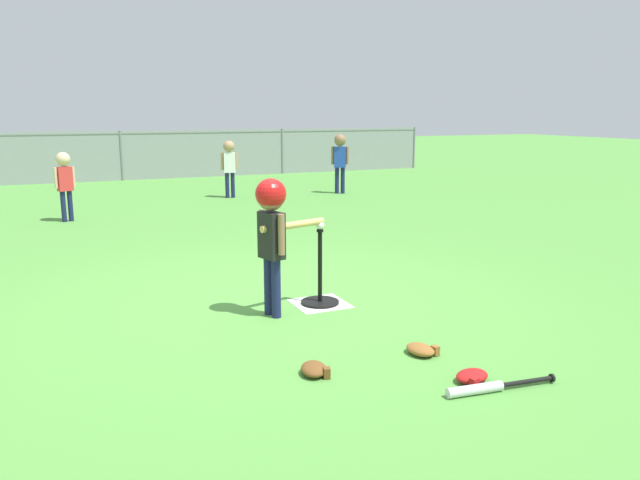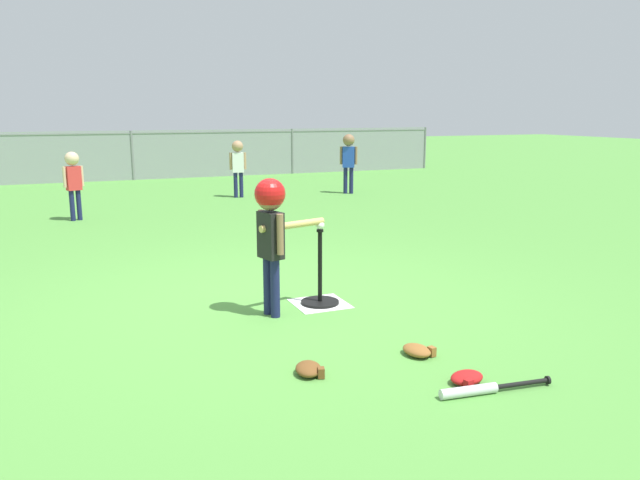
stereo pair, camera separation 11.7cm
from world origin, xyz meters
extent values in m
plane|color=#51933D|center=(0.00, 0.00, 0.00)|extent=(60.00, 60.00, 0.00)
cube|color=white|center=(0.36, -0.17, 0.00)|extent=(0.44, 0.44, 0.01)
cylinder|color=black|center=(0.36, -0.17, 0.01)|extent=(0.32, 0.32, 0.03)
cylinder|color=black|center=(0.36, -0.17, 0.33)|extent=(0.04, 0.04, 0.61)
cylinder|color=black|center=(0.36, -0.17, 0.63)|extent=(0.06, 0.06, 0.02)
sphere|color=white|center=(0.36, -0.17, 0.68)|extent=(0.07, 0.07, 0.07)
cylinder|color=#191E4C|center=(-0.12, -0.25, 0.23)|extent=(0.07, 0.07, 0.47)
cylinder|color=#191E4C|center=(-0.10, -0.35, 0.23)|extent=(0.07, 0.07, 0.47)
cube|color=black|center=(-0.11, -0.30, 0.65)|extent=(0.18, 0.23, 0.36)
cylinder|color=#8C6647|center=(-0.14, -0.17, 0.68)|extent=(0.05, 0.05, 0.31)
cylinder|color=#8C6647|center=(-0.07, -0.42, 0.68)|extent=(0.05, 0.05, 0.31)
sphere|color=#8C6647|center=(-0.11, -0.30, 0.95)|extent=(0.21, 0.21, 0.21)
sphere|color=red|center=(-0.11, -0.30, 0.97)|extent=(0.24, 0.24, 0.24)
cylinder|color=#DBB266|center=(0.09, -0.24, 0.71)|extent=(0.59, 0.21, 0.06)
cylinder|color=#191E4C|center=(-1.36, 5.00, 0.23)|extent=(0.07, 0.07, 0.45)
cylinder|color=#191E4C|center=(-1.46, 4.97, 0.23)|extent=(0.07, 0.07, 0.45)
cube|color=red|center=(-1.41, 4.99, 0.63)|extent=(0.23, 0.18, 0.35)
cylinder|color=beige|center=(-1.29, 5.03, 0.65)|extent=(0.05, 0.05, 0.30)
cylinder|color=beige|center=(-1.53, 4.95, 0.65)|extent=(0.05, 0.05, 0.30)
sphere|color=beige|center=(-1.41, 4.99, 0.91)|extent=(0.20, 0.20, 0.20)
cylinder|color=#191E4C|center=(3.68, 6.18, 0.26)|extent=(0.08, 0.08, 0.52)
cylinder|color=#191E4C|center=(3.58, 6.24, 0.26)|extent=(0.08, 0.08, 0.52)
cube|color=#2347B7|center=(3.63, 6.21, 0.72)|extent=(0.27, 0.23, 0.40)
cylinder|color=#8C6647|center=(3.76, 6.14, 0.74)|extent=(0.06, 0.06, 0.34)
cylinder|color=#8C6647|center=(3.51, 6.28, 0.74)|extent=(0.06, 0.06, 0.34)
sphere|color=#8C6647|center=(3.63, 6.21, 1.04)|extent=(0.23, 0.23, 0.23)
cylinder|color=#191E4C|center=(1.54, 6.48, 0.24)|extent=(0.07, 0.07, 0.47)
cylinder|color=#191E4C|center=(1.43, 6.50, 0.24)|extent=(0.07, 0.07, 0.47)
cube|color=white|center=(1.48, 6.49, 0.66)|extent=(0.23, 0.16, 0.37)
cylinder|color=tan|center=(1.61, 6.47, 0.68)|extent=(0.05, 0.05, 0.31)
cylinder|color=tan|center=(1.36, 6.51, 0.68)|extent=(0.05, 0.05, 0.31)
sphere|color=tan|center=(1.48, 6.49, 0.96)|extent=(0.21, 0.21, 0.21)
cylinder|color=silver|center=(0.48, -2.09, 0.03)|extent=(0.35, 0.10, 0.06)
cylinder|color=black|center=(0.82, -2.13, 0.03)|extent=(0.35, 0.07, 0.03)
cylinder|color=black|center=(1.00, -2.15, 0.03)|extent=(0.02, 0.05, 0.05)
ellipsoid|color=#B21919|center=(0.57, -1.94, 0.04)|extent=(0.25, 0.20, 0.07)
cube|color=#B21919|center=(0.52, -2.03, 0.04)|extent=(0.06, 0.05, 0.06)
ellipsoid|color=brown|center=(0.52, -1.46, 0.04)|extent=(0.19, 0.24, 0.07)
cube|color=brown|center=(0.60, -1.51, 0.04)|extent=(0.05, 0.06, 0.06)
ellipsoid|color=brown|center=(-0.26, -1.46, 0.04)|extent=(0.22, 0.26, 0.07)
cube|color=brown|center=(-0.21, -1.54, 0.04)|extent=(0.05, 0.06, 0.06)
cylinder|color=slate|center=(0.00, 10.39, 0.57)|extent=(0.06, 0.06, 1.15)
cylinder|color=slate|center=(4.00, 10.39, 0.57)|extent=(0.06, 0.06, 1.15)
cylinder|color=slate|center=(8.00, 10.39, 0.57)|extent=(0.06, 0.06, 1.15)
cube|color=gray|center=(0.00, 10.39, 1.09)|extent=(16.00, 0.03, 0.03)
cube|color=gray|center=(0.00, 10.39, 0.57)|extent=(16.00, 0.01, 1.15)
camera|label=1|loc=(-1.68, -4.74, 1.59)|focal=34.75mm
camera|label=2|loc=(-1.57, -4.78, 1.59)|focal=34.75mm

